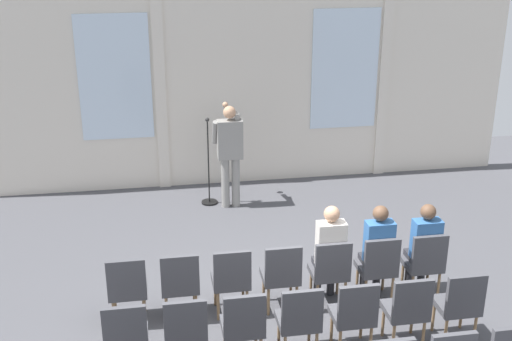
% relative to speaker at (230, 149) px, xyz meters
% --- Properties ---
extents(ground_plane, '(13.43, 13.43, 0.00)m').
position_rel_speaker_xyz_m(ground_plane, '(0.21, -3.87, -1.04)').
color(ground_plane, '#4C4C51').
extents(rear_partition, '(10.33, 0.14, 4.59)m').
position_rel_speaker_xyz_m(rear_partition, '(0.23, 1.13, 1.24)').
color(rear_partition, silver).
rests_on(rear_partition, ground).
extents(speaker, '(0.51, 0.69, 1.79)m').
position_rel_speaker_xyz_m(speaker, '(0.00, 0.00, 0.00)').
color(speaker, gray).
rests_on(speaker, ground).
extents(mic_stand, '(0.28, 0.28, 1.55)m').
position_rel_speaker_xyz_m(mic_stand, '(-0.35, 0.18, -0.71)').
color(mic_stand, black).
rests_on(mic_stand, ground).
extents(chair_r0_c0, '(0.46, 0.44, 0.94)m').
position_rel_speaker_xyz_m(chair_r0_c0, '(-1.68, -3.33, -0.51)').
color(chair_r0_c0, olive).
rests_on(chair_r0_c0, ground).
extents(chair_r0_c1, '(0.46, 0.44, 0.94)m').
position_rel_speaker_xyz_m(chair_r0_c1, '(-1.05, -3.33, -0.51)').
color(chair_r0_c1, olive).
rests_on(chair_r0_c1, ground).
extents(chair_r0_c2, '(0.46, 0.44, 0.94)m').
position_rel_speaker_xyz_m(chair_r0_c2, '(-0.42, -3.33, -0.51)').
color(chair_r0_c2, olive).
rests_on(chair_r0_c2, ground).
extents(chair_r0_c3, '(0.46, 0.44, 0.94)m').
position_rel_speaker_xyz_m(chair_r0_c3, '(0.21, -3.33, -0.51)').
color(chair_r0_c3, olive).
rests_on(chair_r0_c3, ground).
extents(chair_r0_c4, '(0.46, 0.44, 0.94)m').
position_rel_speaker_xyz_m(chair_r0_c4, '(0.84, -3.33, -0.51)').
color(chair_r0_c4, olive).
rests_on(chair_r0_c4, ground).
extents(audience_r0_c4, '(0.36, 0.39, 1.37)m').
position_rel_speaker_xyz_m(audience_r0_c4, '(0.84, -3.25, -0.29)').
color(audience_r0_c4, '#2D2D33').
rests_on(audience_r0_c4, ground).
extents(chair_r0_c5, '(0.46, 0.44, 0.94)m').
position_rel_speaker_xyz_m(chair_r0_c5, '(1.47, -3.33, -0.51)').
color(chair_r0_c5, olive).
rests_on(chair_r0_c5, ground).
extents(audience_r0_c5, '(0.36, 0.39, 1.33)m').
position_rel_speaker_xyz_m(audience_r0_c5, '(1.47, -3.25, -0.31)').
color(audience_r0_c5, '#2D2D33').
rests_on(audience_r0_c5, ground).
extents(chair_r0_c6, '(0.46, 0.44, 0.94)m').
position_rel_speaker_xyz_m(chair_r0_c6, '(2.10, -3.33, -0.51)').
color(chair_r0_c6, olive).
rests_on(chair_r0_c6, ground).
extents(audience_r0_c6, '(0.36, 0.39, 1.30)m').
position_rel_speaker_xyz_m(audience_r0_c6, '(2.10, -3.25, -0.32)').
color(audience_r0_c6, '#2D2D33').
rests_on(audience_r0_c6, ground).
extents(chair_r1_c0, '(0.46, 0.44, 0.94)m').
position_rel_speaker_xyz_m(chair_r1_c0, '(-1.68, -4.33, -0.51)').
color(chair_r1_c0, olive).
rests_on(chair_r1_c0, ground).
extents(chair_r1_c1, '(0.46, 0.44, 0.94)m').
position_rel_speaker_xyz_m(chair_r1_c1, '(-1.05, -4.33, -0.51)').
color(chair_r1_c1, olive).
rests_on(chair_r1_c1, ground).
extents(chair_r1_c2, '(0.46, 0.44, 0.94)m').
position_rel_speaker_xyz_m(chair_r1_c2, '(-0.42, -4.33, -0.51)').
color(chair_r1_c2, olive).
rests_on(chair_r1_c2, ground).
extents(chair_r1_c3, '(0.46, 0.44, 0.94)m').
position_rel_speaker_xyz_m(chair_r1_c3, '(0.21, -4.33, -0.51)').
color(chair_r1_c3, olive).
rests_on(chair_r1_c3, ground).
extents(chair_r1_c4, '(0.46, 0.44, 0.94)m').
position_rel_speaker_xyz_m(chair_r1_c4, '(0.84, -4.33, -0.51)').
color(chair_r1_c4, olive).
rests_on(chair_r1_c4, ground).
extents(chair_r1_c5, '(0.46, 0.44, 0.94)m').
position_rel_speaker_xyz_m(chair_r1_c5, '(1.47, -4.33, -0.51)').
color(chair_r1_c5, olive).
rests_on(chair_r1_c5, ground).
extents(chair_r1_c6, '(0.46, 0.44, 0.94)m').
position_rel_speaker_xyz_m(chair_r1_c6, '(2.10, -4.33, -0.51)').
color(chair_r1_c6, olive).
rests_on(chair_r1_c6, ground).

